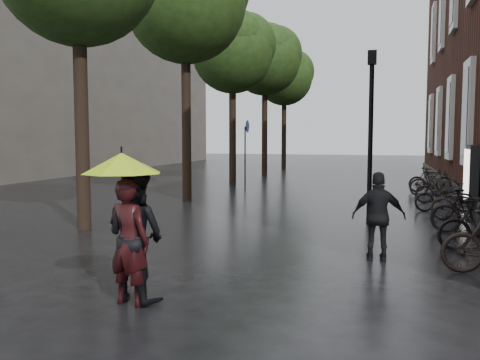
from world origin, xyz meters
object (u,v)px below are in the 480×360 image
(person_black, at_px, (135,236))
(lamp_post, at_px, (371,118))
(ad_lightbox, at_px, (471,176))
(person_burgundy, at_px, (129,242))
(parked_bicycles, at_px, (453,199))
(pedestrian_walking, at_px, (379,216))

(person_black, distance_m, lamp_post, 8.59)
(person_black, xyz_separation_m, ad_lightbox, (5.73, 10.99, 0.10))
(ad_lightbox, bearing_deg, person_black, -116.00)
(person_burgundy, distance_m, parked_bicycles, 10.26)
(pedestrian_walking, height_order, ad_lightbox, ad_lightbox)
(person_burgundy, height_order, parked_bicycles, person_burgundy)
(pedestrian_walking, bearing_deg, parked_bicycles, -112.90)
(person_burgundy, height_order, pedestrian_walking, person_burgundy)
(ad_lightbox, relative_size, lamp_post, 0.44)
(ad_lightbox, bearing_deg, pedestrian_walking, -107.18)
(pedestrian_walking, bearing_deg, person_burgundy, 43.19)
(person_burgundy, height_order, ad_lightbox, ad_lightbox)
(ad_lightbox, xyz_separation_m, lamp_post, (-2.95, -3.07, 1.72))
(parked_bicycles, relative_size, lamp_post, 2.94)
(person_burgundy, distance_m, person_black, 0.19)
(person_burgundy, distance_m, pedestrian_walking, 4.56)
(person_black, relative_size, lamp_post, 0.39)
(pedestrian_walking, xyz_separation_m, lamp_post, (-0.30, 4.75, 1.91))
(parked_bicycles, height_order, ad_lightbox, ad_lightbox)
(person_burgundy, xyz_separation_m, parked_bicycles, (4.97, 8.97, -0.34))
(parked_bicycles, height_order, lamp_post, lamp_post)
(parked_bicycles, xyz_separation_m, ad_lightbox, (0.76, 2.21, 0.48))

